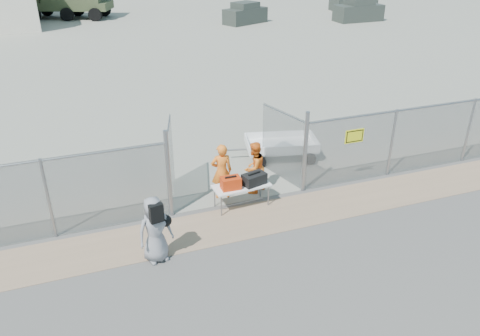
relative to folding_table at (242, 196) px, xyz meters
name	(u,v)px	position (x,y,z in m)	size (l,w,h in m)	color
ground	(267,241)	(0.03, -1.78, -0.34)	(160.00, 160.00, 0.00)	#494747
tarmac_inside	(105,9)	(0.03, 40.22, -0.33)	(160.00, 80.00, 0.01)	gray
dirt_strip	(253,220)	(0.03, -0.78, -0.33)	(44.00, 1.60, 0.01)	#94775C
chain_link_fence	(240,168)	(0.03, 0.22, 0.76)	(40.00, 0.20, 2.20)	gray
folding_table	(242,196)	(0.00, 0.00, 0.00)	(1.59, 0.66, 0.68)	white
orange_bag	(231,183)	(-0.34, -0.07, 0.50)	(0.53, 0.35, 0.33)	red
black_duffel	(254,179)	(0.35, -0.05, 0.49)	(0.65, 0.38, 0.31)	black
security_worker_left	(222,171)	(-0.36, 0.67, 0.50)	(0.62, 0.40, 1.69)	orange
security_worker_right	(254,168)	(0.63, 0.67, 0.46)	(0.77, 0.60, 1.59)	orange
visitor	(155,230)	(-2.70, -1.57, 0.50)	(0.82, 0.53, 1.67)	gray
utility_trailer	(281,147)	(2.37, 2.55, 0.04)	(3.08, 1.59, 0.75)	white
parked_vehicle_near	(245,13)	(10.33, 27.48, 0.51)	(3.73, 1.69, 1.69)	#343B35
parked_vehicle_mid	(354,0)	(22.90, 30.86, 0.65)	(4.35, 1.97, 1.97)	#343B35
parked_vehicle_far	(359,10)	(19.90, 25.27, 0.58)	(4.07, 1.84, 1.84)	#343B35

